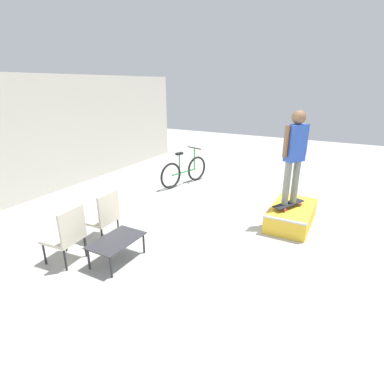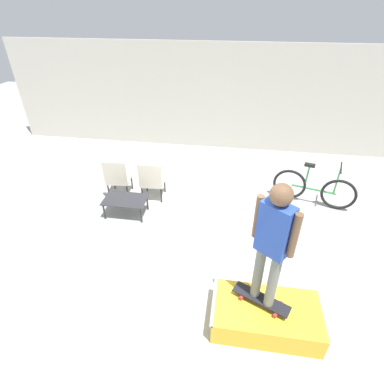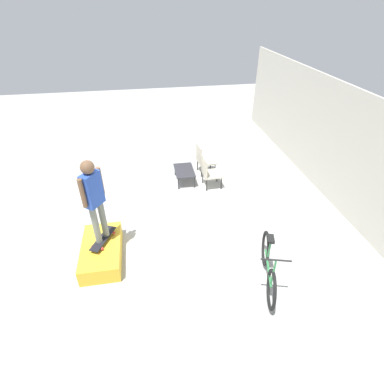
{
  "view_description": "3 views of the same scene",
  "coord_description": "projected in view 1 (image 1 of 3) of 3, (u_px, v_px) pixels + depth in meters",
  "views": [
    {
      "loc": [
        -4.48,
        -1.88,
        2.77
      ],
      "look_at": [
        0.25,
        0.71,
        0.81
      ],
      "focal_mm": 28.0,
      "sensor_mm": 36.0,
      "label": 1
    },
    {
      "loc": [
        0.87,
        -3.66,
        3.94
      ],
      "look_at": [
        0.13,
        1.15,
        0.78
      ],
      "focal_mm": 28.0,
      "sensor_mm": 36.0,
      "label": 2
    },
    {
      "loc": [
        6.37,
        0.15,
        4.81
      ],
      "look_at": [
        0.43,
        1.18,
        0.76
      ],
      "focal_mm": 28.0,
      "sensor_mm": 36.0,
      "label": 3
    }
  ],
  "objects": [
    {
      "name": "ground_plane",
      "position": [
        219.0,
        244.0,
        5.48
      ],
      "size": [
        24.0,
        24.0,
        0.0
      ],
      "primitive_type": "plane",
      "color": "#A8A8A3"
    },
    {
      "name": "house_wall_back",
      "position": [
        30.0,
        139.0,
        7.25
      ],
      "size": [
        12.0,
        0.06,
        3.0
      ],
      "color": "beige",
      "rests_on": "ground_plane"
    },
    {
      "name": "skate_ramp_box",
      "position": [
        291.0,
        215.0,
        6.22
      ],
      "size": [
        1.5,
        0.8,
        0.4
      ],
      "color": "gold",
      "rests_on": "ground_plane"
    },
    {
      "name": "skateboard_on_ramp",
      "position": [
        288.0,
        204.0,
        6.09
      ],
      "size": [
        0.81,
        0.52,
        0.07
      ],
      "rotation": [
        0.0,
        0.0,
        -0.44
      ],
      "color": "black",
      "rests_on": "skate_ramp_box"
    },
    {
      "name": "person_skater",
      "position": [
        295.0,
        150.0,
        5.71
      ],
      "size": [
        0.48,
        0.39,
        1.84
      ],
      "rotation": [
        0.0,
        0.0,
        -0.64
      ],
      "color": "gray",
      "rests_on": "skateboard_on_ramp"
    },
    {
      "name": "coffee_table",
      "position": [
        117.0,
        242.0,
        4.85
      ],
      "size": [
        0.9,
        0.56,
        0.39
      ],
      "color": "#2D2D33",
      "rests_on": "ground_plane"
    },
    {
      "name": "patio_chair_left",
      "position": [
        67.0,
        234.0,
        4.76
      ],
      "size": [
        0.57,
        0.57,
        0.96
      ],
      "rotation": [
        0.0,
        0.0,
        3.23
      ],
      "color": "black",
      "rests_on": "ground_plane"
    },
    {
      "name": "patio_chair_right",
      "position": [
        104.0,
        215.0,
        5.43
      ],
      "size": [
        0.55,
        0.55,
        0.96
      ],
      "rotation": [
        0.0,
        0.0,
        3.19
      ],
      "color": "black",
      "rests_on": "ground_plane"
    },
    {
      "name": "bicycle",
      "position": [
        184.0,
        171.0,
        8.6
      ],
      "size": [
        1.72,
        0.64,
        1.02
      ],
      "rotation": [
        0.0,
        0.0,
        -0.27
      ],
      "color": "black",
      "rests_on": "ground_plane"
    }
  ]
}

